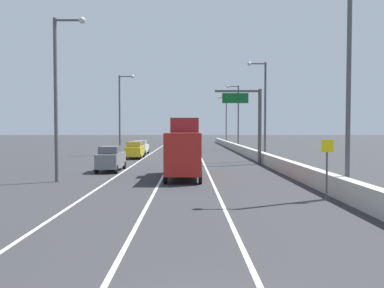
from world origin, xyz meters
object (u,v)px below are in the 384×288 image
at_px(lamp_post_left_near, 59,89).
at_px(car_yellow_4, 135,150).
at_px(overhead_sign_gantry, 252,117).
at_px(car_silver_2, 174,139).
at_px(car_blue_3, 187,146).
at_px(lamp_post_right_third, 237,113).
at_px(car_white_0, 140,147).
at_px(speed_advisory_sign, 327,165).
at_px(car_green_1, 185,142).
at_px(box_truck, 184,150).
at_px(lamp_post_right_second, 263,105).
at_px(car_gray_5, 111,159).
at_px(lamp_post_left_mid, 121,109).
at_px(lamp_post_right_fourth, 225,117).
at_px(lamp_post_right_near, 344,77).

distance_m(lamp_post_left_near, car_yellow_4, 21.55).
xyz_separation_m(overhead_sign_gantry, car_silver_2, (-9.84, 57.99, -3.79)).
xyz_separation_m(car_blue_3, car_yellow_4, (-6.22, -14.39, 0.07)).
xyz_separation_m(lamp_post_left_near, car_blue_3, (8.38, 35.18, -5.29)).
distance_m(lamp_post_right_third, car_white_0, 19.56).
bearing_deg(speed_advisory_sign, lamp_post_right_third, 88.30).
relative_size(car_green_1, box_truck, 0.60).
relative_size(car_blue_3, car_yellow_4, 0.84).
relative_size(car_silver_2, car_blue_3, 1.06).
xyz_separation_m(lamp_post_right_second, car_gray_5, (-14.75, -10.36, -5.17)).
bearing_deg(lamp_post_left_mid, lamp_post_right_fourth, 63.60).
bearing_deg(car_silver_2, lamp_post_left_near, -94.13).
distance_m(lamp_post_right_near, lamp_post_left_near, 17.62).
relative_size(lamp_post_left_mid, car_blue_3, 2.70).
bearing_deg(car_green_1, car_gray_5, -98.25).
bearing_deg(lamp_post_right_second, overhead_sign_gantry, -113.87).
height_order(overhead_sign_gantry, box_truck, overhead_sign_gantry).
distance_m(lamp_post_right_fourth, car_yellow_4, 45.13).
bearing_deg(car_white_0, box_truck, -76.37).
relative_size(lamp_post_right_second, lamp_post_left_near, 1.00).
height_order(lamp_post_right_near, lamp_post_left_mid, same).
relative_size(overhead_sign_gantry, lamp_post_left_mid, 0.69).
xyz_separation_m(speed_advisory_sign, car_green_1, (-7.36, 54.84, -0.71)).
bearing_deg(lamp_post_right_near, car_yellow_4, 118.27).
height_order(lamp_post_right_near, lamp_post_right_third, same).
bearing_deg(car_green_1, car_yellow_4, -102.25).
height_order(lamp_post_left_near, car_gray_5, lamp_post_left_near).
bearing_deg(car_blue_3, speed_advisory_sign, -80.54).
distance_m(lamp_post_right_near, car_gray_5, 19.94).
xyz_separation_m(lamp_post_right_fourth, car_gray_5, (-14.94, -56.42, -5.17)).
bearing_deg(overhead_sign_gantry, lamp_post_right_fourth, 87.67).
bearing_deg(car_yellow_4, car_gray_5, -90.38).
xyz_separation_m(lamp_post_left_near, box_truck, (8.27, 2.18, -4.22)).
distance_m(lamp_post_right_second, lamp_post_left_mid, 20.38).
distance_m(lamp_post_right_second, car_gray_5, 18.75).
distance_m(car_silver_2, box_truck, 68.74).
bearing_deg(lamp_post_right_near, car_blue_3, 101.24).
distance_m(car_green_1, car_gray_5, 41.64).
xyz_separation_m(lamp_post_right_second, car_green_1, (-8.77, 30.86, -5.17)).
distance_m(lamp_post_right_near, lamp_post_right_third, 46.06).
distance_m(lamp_post_right_fourth, car_gray_5, 58.59).
distance_m(speed_advisory_sign, car_blue_3, 42.73).
distance_m(lamp_post_right_third, box_truck, 39.06).
height_order(lamp_post_right_fourth, car_gray_5, lamp_post_right_fourth).
height_order(speed_advisory_sign, lamp_post_left_near, lamp_post_left_near).
bearing_deg(overhead_sign_gantry, box_truck, -122.13).
distance_m(lamp_post_left_near, car_white_0, 29.11).
bearing_deg(box_truck, car_silver_2, 92.63).
bearing_deg(lamp_post_right_near, lamp_post_right_third, 89.71).
bearing_deg(speed_advisory_sign, lamp_post_left_near, 155.71).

